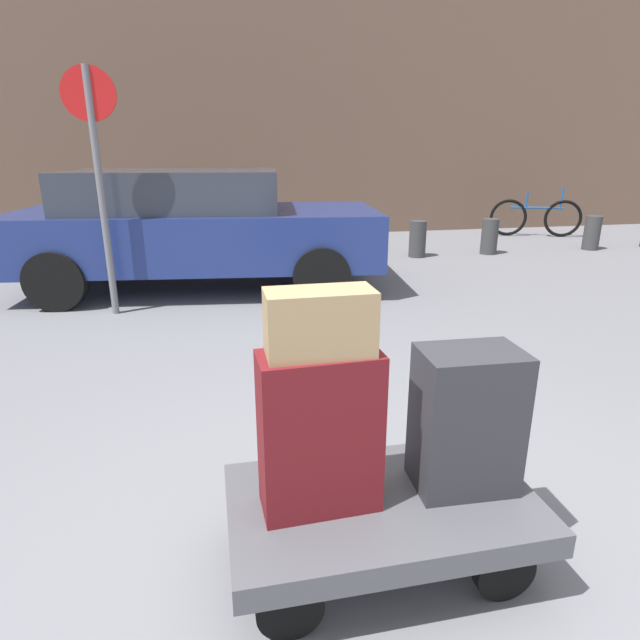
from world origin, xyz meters
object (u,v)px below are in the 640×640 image
at_px(suitcase_charcoal_center, 466,420).
at_px(duffel_bag_tan_topmost_pile, 320,322).
at_px(suitcase_maroon_front_left, 320,432).
at_px(bollard_kerb_mid, 489,236).
at_px(no_parking_sign, 98,168).
at_px(parked_car, 194,226).
at_px(bollard_kerb_far, 592,233).
at_px(luggage_cart, 382,512).
at_px(bicycle_leaning, 536,217).
at_px(bollard_kerb_near, 418,239).

xyz_separation_m(suitcase_charcoal_center, duffel_bag_tan_topmost_pile, (-0.59, -0.01, 0.45)).
height_order(suitcase_maroon_front_left, bollard_kerb_mid, suitcase_maroon_front_left).
relative_size(duffel_bag_tan_topmost_pile, no_parking_sign, 0.16).
relative_size(duffel_bag_tan_topmost_pile, parked_car, 0.08).
xyz_separation_m(suitcase_maroon_front_left, suitcase_charcoal_center, (0.59, 0.01, -0.02)).
bearing_deg(bollard_kerb_far, parked_car, -168.92).
bearing_deg(bollard_kerb_mid, suitcase_maroon_front_left, -123.91).
distance_m(luggage_cart, suitcase_charcoal_center, 0.50).
distance_m(bicycle_leaning, no_parking_sign, 8.38).
distance_m(bicycle_leaning, bollard_kerb_far, 1.54).
bearing_deg(suitcase_maroon_front_left, luggage_cart, -4.36).
xyz_separation_m(duffel_bag_tan_topmost_pile, no_parking_sign, (-1.38, 3.94, 0.40)).
relative_size(bicycle_leaning, bollard_kerb_far, 2.89).
height_order(bollard_kerb_near, bollard_kerb_mid, same).
xyz_separation_m(suitcase_maroon_front_left, parked_car, (-0.54, 4.90, 0.11)).
bearing_deg(bollard_kerb_mid, luggage_cart, -122.24).
bearing_deg(duffel_bag_tan_topmost_pile, suitcase_maroon_front_left, 0.00).
distance_m(suitcase_charcoal_center, bollard_kerb_mid, 7.16).
relative_size(duffel_bag_tan_topmost_pile, bollard_kerb_mid, 0.65).
xyz_separation_m(parked_car, bollard_kerb_near, (3.44, 1.30, -0.47)).
distance_m(suitcase_charcoal_center, bicycle_leaning, 9.45).
xyz_separation_m(luggage_cart, bollard_kerb_mid, (3.92, 6.21, 0.02)).
height_order(parked_car, bicycle_leaning, parked_car).
relative_size(suitcase_charcoal_center, parked_car, 0.13).
height_order(suitcase_maroon_front_left, bicycle_leaning, same).
xyz_separation_m(duffel_bag_tan_topmost_pile, bollard_kerb_mid, (4.17, 6.20, -0.79)).
bearing_deg(luggage_cart, suitcase_maroon_front_left, 177.88).
relative_size(suitcase_charcoal_center, bollard_kerb_far, 1.01).
xyz_separation_m(luggage_cart, bollard_kerb_near, (2.65, 6.21, 0.02)).
height_order(luggage_cart, bollard_kerb_near, bollard_kerb_near).
distance_m(duffel_bag_tan_topmost_pile, bicycle_leaning, 9.83).
bearing_deg(no_parking_sign, bicycle_leaning, 27.17).
bearing_deg(bollard_kerb_mid, bollard_kerb_near, 180.00).
height_order(duffel_bag_tan_topmost_pile, bollard_kerb_near, duffel_bag_tan_topmost_pile).
xyz_separation_m(suitcase_maroon_front_left, bollard_kerb_mid, (4.17, 6.20, -0.36)).
bearing_deg(bollard_kerb_near, suitcase_maroon_front_left, -115.11).
relative_size(duffel_bag_tan_topmost_pile, bollard_kerb_near, 0.65).
height_order(bollard_kerb_mid, bollard_kerb_far, same).
xyz_separation_m(suitcase_maroon_front_left, duffel_bag_tan_topmost_pile, (0.00, 0.00, 0.43)).
relative_size(luggage_cart, bicycle_leaning, 0.72).
xyz_separation_m(parked_car, bicycle_leaning, (6.56, 2.84, -0.39)).
distance_m(luggage_cart, bollard_kerb_mid, 7.34).
bearing_deg(duffel_bag_tan_topmost_pile, bollard_kerb_far, 45.64).
distance_m(luggage_cart, suitcase_maroon_front_left, 0.46).
bearing_deg(luggage_cart, bollard_kerb_mid, 57.76).
relative_size(bollard_kerb_near, bollard_kerb_mid, 1.00).
height_order(suitcase_charcoal_center, bicycle_leaning, bicycle_leaning).
relative_size(bollard_kerb_near, no_parking_sign, 0.24).
distance_m(suitcase_charcoal_center, parked_car, 5.02).
height_order(suitcase_charcoal_center, bollard_kerb_near, suitcase_charcoal_center).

